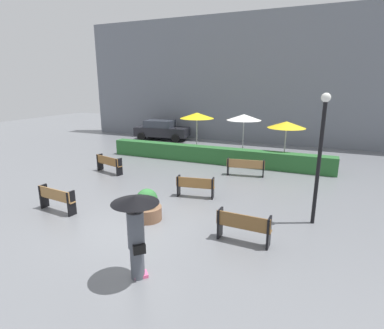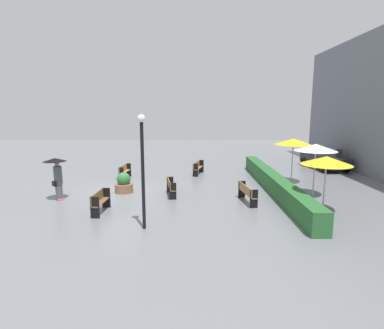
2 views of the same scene
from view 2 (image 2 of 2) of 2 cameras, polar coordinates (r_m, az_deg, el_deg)
name	(u,v)px [view 2 (image 2 of 2)]	position (r m, az deg, el deg)	size (l,w,h in m)	color
ground_plane	(117,192)	(16.78, -13.90, -5.00)	(60.00, 60.00, 0.00)	slate
bench_near_right	(100,200)	(13.51, -16.82, -6.45)	(1.55, 0.42, 0.89)	brown
bench_far_left	(198,167)	(20.68, 1.11, -0.45)	(1.70, 0.77, 0.86)	olive
bench_back_row	(247,192)	(14.57, 10.19, -5.11)	(1.85, 0.62, 0.83)	#9E7242
bench_near_left	(124,171)	(19.79, -12.51, -1.13)	(1.60, 0.48, 0.87)	#9E7242
bench_mid_center	(171,186)	(15.50, -4.01, -4.09)	(1.54, 0.58, 0.83)	olive
pedestrian_with_umbrella	(57,172)	(15.89, -23.95, -1.33)	(1.05, 1.05, 2.06)	#4C515B
planter_pot	(124,184)	(16.53, -12.61, -3.55)	(0.95, 0.95, 1.07)	brown
lamp_post	(143,161)	(10.89, -9.23, 0.71)	(0.28, 0.28, 4.13)	black
patio_umbrella_yellow	(293,142)	(18.81, 18.39, 4.05)	(2.10, 2.10, 2.66)	silver
patio_umbrella_white	(316,148)	(16.15, 22.13, 2.94)	(2.03, 2.03, 2.66)	silver
patio_umbrella_yellow_far	(326,161)	(13.70, 23.82, 0.66)	(2.05, 2.05, 2.41)	silver
hedge_strip	(273,182)	(17.12, 14.86, -3.17)	(12.89, 0.70, 0.91)	#28602D
parked_car	(324,158)	(24.70, 23.44, 1.14)	(4.39, 2.39, 1.57)	black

